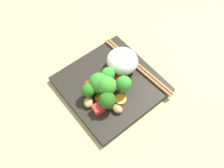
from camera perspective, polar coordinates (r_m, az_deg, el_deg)
name	(u,v)px	position (r cm, az deg, el deg)	size (l,w,h in cm)	color
ground_plane	(111,88)	(68.73, -0.28, -0.93)	(110.00, 110.00, 2.00)	tan
square_plate	(111,85)	(67.19, -0.28, -0.16)	(24.05, 24.05, 1.58)	black
rice_mound	(122,61)	(66.94, 2.37, 5.25)	(8.46, 8.28, 5.96)	white
broccoli_floret_0	(99,83)	(62.42, -3.02, 0.16)	(5.22, 5.22, 6.44)	#719E52
broccoli_floret_1	(107,86)	(61.01, -1.18, -0.45)	(4.76, 4.76, 6.99)	#5EA13A
broccoli_floret_2	(107,100)	(60.24, -1.11, -3.72)	(4.22, 4.22, 5.55)	#639840
broccoli_floret_3	(108,75)	(64.69, -0.99, 2.13)	(3.64, 3.64, 4.78)	#74B74F
broccoli_floret_4	(124,84)	(62.40, 2.68, 0.04)	(3.97, 3.97, 5.81)	#659E3E
broccoli_floret_5	(89,91)	(61.88, -5.22, -1.63)	(3.49, 3.49, 5.26)	#519C41
carrot_slice_0	(121,99)	(63.93, 1.95, -3.47)	(3.02, 3.02, 0.47)	orange
carrot_slice_1	(109,88)	(65.42, -0.72, -0.84)	(2.69, 2.69, 0.68)	orange
carrot_slice_2	(100,98)	(63.93, -2.75, -3.31)	(2.49, 2.49, 0.71)	orange
carrot_slice_3	(112,101)	(63.52, 0.08, -3.81)	(2.06, 2.06, 0.78)	orange
pepper_chunk_0	(91,84)	(65.63, -4.81, 0.02)	(2.41, 1.80, 1.70)	red
pepper_chunk_1	(98,109)	(61.71, -3.13, -5.67)	(2.61, 2.37, 2.38)	red
pepper_chunk_2	(118,80)	(66.20, 1.34, 0.86)	(2.01, 1.89, 1.39)	red
chicken_piece_0	(89,103)	(62.87, -5.33, -4.22)	(2.73, 2.47, 1.98)	tan
chicken_piece_1	(117,109)	(62.02, 1.21, -5.67)	(2.85, 2.06, 1.67)	tan
chopstick_pair	(138,66)	(69.40, 5.91, 4.00)	(4.37, 25.03, 0.75)	#A26F42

